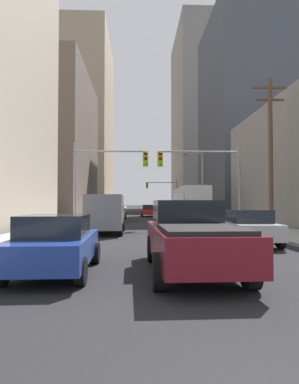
{
  "coord_description": "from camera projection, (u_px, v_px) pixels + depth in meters",
  "views": [
    {
      "loc": [
        -1.47,
        -2.12,
        1.85
      ],
      "look_at": [
        0.0,
        36.26,
        3.01
      ],
      "focal_mm": 31.39,
      "sensor_mm": 36.0,
      "label": 1
    }
  ],
  "objects": [
    {
      "name": "traffic_signal_near_left",
      "position": [
        108.0,
        170.0,
        23.27
      ],
      "size": [
        5.17,
        0.44,
        6.0
      ],
      "color": "gray",
      "rests_on": "ground"
    },
    {
      "name": "sedan_red",
      "position": [
        149.0,
        211.0,
        42.86
      ],
      "size": [
        1.95,
        4.2,
        1.52
      ],
      "color": "maroon",
      "rests_on": "ground"
    },
    {
      "name": "city_bus",
      "position": [
        190.0,
        201.0,
        36.01
      ],
      "size": [
        2.74,
        11.55,
        3.4
      ],
      "color": "silver",
      "rests_on": "ground"
    },
    {
      "name": "sidewalk_left",
      "position": [
        102.0,
        214.0,
        51.8
      ],
      "size": [
        3.42,
        160.0,
        0.15
      ],
      "primitive_type": "cube",
      "color": "#9E9E99",
      "rests_on": "ground"
    },
    {
      "name": "utility_pole_right",
      "position": [
        271.0,
        150.0,
        21.72
      ],
      "size": [
        2.2,
        0.28,
        9.91
      ],
      "color": "brown",
      "rests_on": "ground"
    },
    {
      "name": "traffic_signal_near_right",
      "position": [
        203.0,
        170.0,
        23.53
      ],
      "size": [
        5.87,
        0.44,
        6.0
      ],
      "color": "gray",
      "rests_on": "ground"
    },
    {
      "name": "building_left_mid_office",
      "position": [
        43.0,
        145.0,
        51.99
      ],
      "size": [
        14.21,
        23.45,
        21.56
      ],
      "primitive_type": "cube",
      "color": "#66564C",
      "rests_on": "ground"
    },
    {
      "name": "street_lamp_right",
      "position": [
        199.0,
        178.0,
        37.36
      ],
      "size": [
        2.26,
        0.32,
        7.5
      ],
      "color": "gray",
      "rests_on": "ground"
    },
    {
      "name": "pickup_truck_maroon",
      "position": [
        191.0,
        237.0,
        8.9
      ],
      "size": [
        2.2,
        5.45,
        1.9
      ],
      "color": "maroon",
      "rests_on": "ground"
    },
    {
      "name": "building_right_far_highrise",
      "position": [
        215.0,
        121.0,
        95.5
      ],
      "size": [
        22.05,
        27.88,
        50.17
      ],
      "primitive_type": "cube",
      "color": "gray",
      "rests_on": "ground"
    },
    {
      "name": "sedan_silver",
      "position": [
        248.0,
        227.0,
        14.59
      ],
      "size": [
        1.95,
        4.26,
        1.52
      ],
      "color": "#B7BABF",
      "rests_on": "ground"
    },
    {
      "name": "sidewalk_right",
      "position": [
        190.0,
        214.0,
        52.32
      ],
      "size": [
        3.42,
        160.0,
        0.15
      ],
      "primitive_type": "cube",
      "color": "#9E9E99",
      "rests_on": "ground"
    },
    {
      "name": "building_left_far_tower",
      "position": [
        83.0,
        123.0,
        94.97
      ],
      "size": [
        14.94,
        29.01,
        48.47
      ],
      "primitive_type": "cube",
      "color": "tan",
      "rests_on": "ground"
    },
    {
      "name": "cargo_van_grey",
      "position": [
        106.0,
        212.0,
        19.83
      ],
      "size": [
        2.16,
        5.25,
        2.26
      ],
      "color": "slate",
      "rests_on": "ground"
    },
    {
      "name": "sedan_beige",
      "position": [
        116.0,
        213.0,
        33.22
      ],
      "size": [
        1.95,
        4.21,
        1.52
      ],
      "color": "#C6B793",
      "rests_on": "ground"
    },
    {
      "name": "traffic_signal_far_right",
      "position": [
        163.0,
        189.0,
        60.28
      ],
      "size": [
        5.63,
        0.44,
        6.0
      ],
      "color": "gray",
      "rests_on": "ground"
    },
    {
      "name": "sedan_blue",
      "position": [
        56.0,
        244.0,
        8.68
      ],
      "size": [
        1.95,
        4.25,
        1.52
      ],
      "color": "navy",
      "rests_on": "ground"
    },
    {
      "name": "building_right_mid_block",
      "position": [
        280.0,
        117.0,
        51.63
      ],
      "size": [
        22.26,
        18.02,
        29.96
      ],
      "primitive_type": "cube",
      "color": "#4C515B",
      "rests_on": "ground"
    }
  ]
}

